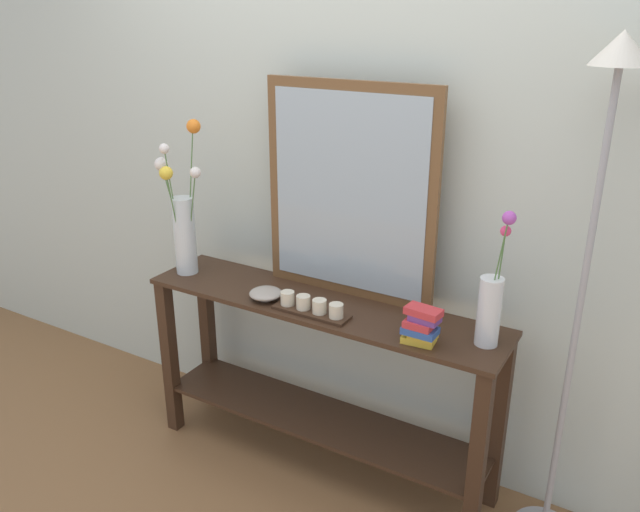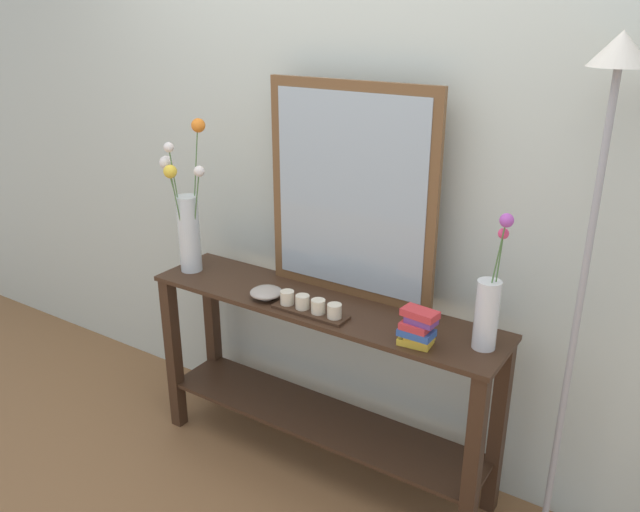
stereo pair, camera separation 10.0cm
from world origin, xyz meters
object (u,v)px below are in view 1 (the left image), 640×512
candle_tray (311,307)px  tall_vase_left (183,220)px  decorative_bowl (266,293)px  floor_lamp (592,229)px  console_table (320,367)px  mirror_leaning (349,193)px  vase_right (490,305)px  book_stack (421,326)px

candle_tray → tall_vase_left: bearing=174.3°
decorative_bowl → floor_lamp: size_ratio=0.07×
console_table → tall_vase_left: size_ratio=2.27×
tall_vase_left → mirror_leaning: bearing=13.2°
tall_vase_left → vase_right: size_ratio=1.36×
book_stack → tall_vase_left: bearing=176.2°
tall_vase_left → vase_right: tall_vase_left is taller
tall_vase_left → book_stack: size_ratio=4.85×
decorative_bowl → book_stack: 0.69m
console_table → tall_vase_left: (-0.68, -0.03, 0.55)m
tall_vase_left → book_stack: bearing=-3.8°
floor_lamp → decorative_bowl: bearing=-172.1°
tall_vase_left → candle_tray: 0.74m
mirror_leaning → vase_right: 0.71m
book_stack → floor_lamp: (0.48, 0.18, 0.39)m
tall_vase_left → candle_tray: bearing=-5.7°
console_table → mirror_leaning: 0.75m
console_table → decorative_bowl: 0.40m
vase_right → floor_lamp: bearing=13.7°
tall_vase_left → floor_lamp: 1.66m
floor_lamp → mirror_leaning: bearing=176.0°
decorative_bowl → book_stack: (0.69, -0.02, 0.04)m
console_table → tall_vase_left: 0.88m
mirror_leaning → tall_vase_left: size_ratio=1.28×
console_table → vase_right: (0.68, 0.01, 0.45)m
candle_tray → book_stack: 0.46m
book_stack → console_table: bearing=167.6°
mirror_leaning → floor_lamp: size_ratio=0.47×
mirror_leaning → vase_right: mirror_leaning is taller
candle_tray → book_stack: (0.46, -0.01, 0.04)m
vase_right → floor_lamp: (0.28, 0.07, 0.31)m
console_table → decorative_bowl: size_ratio=11.40×
mirror_leaning → decorative_bowl: size_ratio=6.42×
console_table → candle_tray: 0.34m
decorative_bowl → console_table: bearing=21.9°
candle_tray → decorative_bowl: size_ratio=2.35×
floor_lamp → console_table: bearing=-175.3°
console_table → book_stack: bearing=-12.4°
vase_right → decorative_bowl: vase_right is taller
console_table → mirror_leaning: size_ratio=1.78×
vase_right → book_stack: (-0.20, -0.12, -0.09)m
candle_tray → book_stack: size_ratio=2.27×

